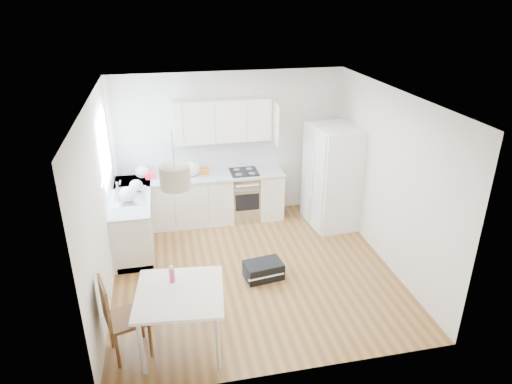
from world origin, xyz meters
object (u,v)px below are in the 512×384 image
Objects in this scene: dining_table at (180,298)px; refrigerator at (334,177)px; dining_chair at (128,316)px; gym_bag at (264,270)px.

refrigerator is at bearing 48.85° from dining_table.
dining_chair is 1.91× the size of gym_bag.
gym_bag is (1.89, 1.18, -0.40)m from dining_chair.
dining_chair is 2.26m from gym_bag.
refrigerator reaches higher than gym_bag.
refrigerator is 1.74× the size of dining_chair.
dining_table is at bearing -142.70° from refrigerator.
refrigerator is 3.33× the size of gym_bag.
dining_chair reaches higher than dining_table.
dining_table is (-2.88, -2.66, -0.22)m from refrigerator.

